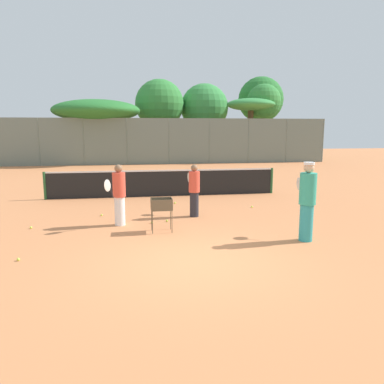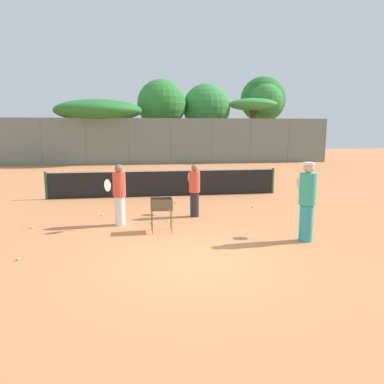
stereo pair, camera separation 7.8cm
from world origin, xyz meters
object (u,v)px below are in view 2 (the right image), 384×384
(player_red_cap, at_px, (119,194))
(player_white_outfit, at_px, (307,201))
(ball_cart, at_px, (162,207))
(tennis_net, at_px, (164,182))
(player_yellow_shirt, at_px, (194,190))

(player_red_cap, bearing_deg, player_white_outfit, 95.73)
(player_red_cap, xyz_separation_m, ball_cart, (1.13, -0.85, -0.22))
(ball_cart, bearing_deg, player_red_cap, 142.91)
(tennis_net, distance_m, ball_cart, 5.29)
(tennis_net, relative_size, player_red_cap, 5.36)
(player_white_outfit, xyz_separation_m, player_red_cap, (-4.53, 2.22, -0.11))
(tennis_net, bearing_deg, player_white_outfit, -66.28)
(player_red_cap, distance_m, ball_cart, 1.43)
(tennis_net, height_order, player_yellow_shirt, player_yellow_shirt)
(player_white_outfit, distance_m, player_yellow_shirt, 3.72)
(tennis_net, xyz_separation_m, ball_cart, (-0.48, -5.27, 0.11))
(tennis_net, height_order, player_red_cap, player_red_cap)
(tennis_net, height_order, player_white_outfit, player_white_outfit)
(player_yellow_shirt, bearing_deg, player_red_cap, 98.36)
(player_white_outfit, xyz_separation_m, ball_cart, (-3.40, 1.36, -0.33))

